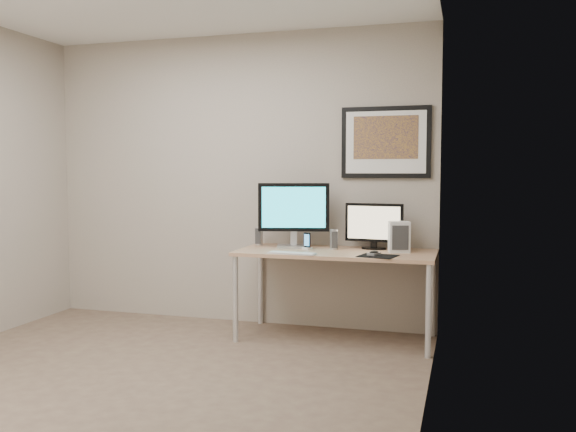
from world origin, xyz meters
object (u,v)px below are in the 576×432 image
monitor_tv (374,225)px  keyboard (292,253)px  desk (336,259)px  speaker_right (334,239)px  framed_art (386,142)px  speaker_left (259,236)px  monitor_large (294,212)px  phone_dock (307,241)px  fan_unit (399,237)px

monitor_tv → keyboard: size_ratio=1.27×
desk → speaker_right: 0.18m
monitor_tv → speaker_right: (-0.32, -0.10, -0.12)m
framed_art → speaker_right: bearing=-148.0°
speaker_right → speaker_left: bearing=149.9°
speaker_right → keyboard: 0.46m
framed_art → monitor_large: size_ratio=1.27×
framed_art → phone_dock: bearing=-153.4°
speaker_left → desk: bearing=-14.5°
speaker_right → keyboard: bearing=-145.6°
monitor_tv → fan_unit: (0.22, -0.13, -0.08)m
monitor_large → phone_dock: monitor_large is taller
framed_art → monitor_tv: (-0.07, -0.15, -0.69)m
speaker_left → phone_dock: 0.51m
monitor_tv → speaker_left: 1.02m
desk → speaker_left: (-0.73, 0.20, 0.15)m
speaker_right → phone_dock: size_ratio=1.19×
speaker_left → keyboard: size_ratio=0.43×
speaker_right → fan_unit: (0.54, -0.04, 0.04)m
monitor_tv → speaker_left: (-1.01, 0.01, -0.12)m
keyboard → fan_unit: 0.87m
framed_art → monitor_tv: 0.71m
desk → speaker_right: bearing=113.2°
keyboard → desk: bearing=49.5°
phone_dock → keyboard: 0.32m
fan_unit → keyboard: bearing=-172.4°
speaker_left → fan_unit: fan_unit is taller
monitor_large → desk: bearing=-29.7°
desk → speaker_right: speaker_right is taller
monitor_large → speaker_left: monitor_large is taller
monitor_tv → keyboard: bearing=-134.6°
desk → monitor_tv: monitor_tv is taller
keyboard → phone_dock: bearing=87.8°
monitor_large → fan_unit: bearing=-17.9°
monitor_tv → keyboard: monitor_tv is taller
framed_art → keyboard: size_ratio=1.96×
framed_art → desk: bearing=-136.5°
monitor_tv → speaker_left: bearing=-174.6°
desk → keyboard: size_ratio=4.17×
monitor_tv → monitor_large: bearing=-167.2°
phone_dock → speaker_right: bearing=38.9°
speaker_right → phone_dock: (-0.21, -0.06, -0.01)m
monitor_tv → keyboard: 0.77m
desk → monitor_tv: (0.28, 0.18, 0.27)m
monitor_tv → phone_dock: bearing=-157.8°
fan_unit → framed_art: bearing=102.9°
monitor_large → monitor_tv: monitor_large is taller
speaker_left → speaker_right: (0.69, -0.11, 0.00)m
monitor_tv → framed_art: bearing=70.8°
phone_dock → framed_art: bearing=50.1°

